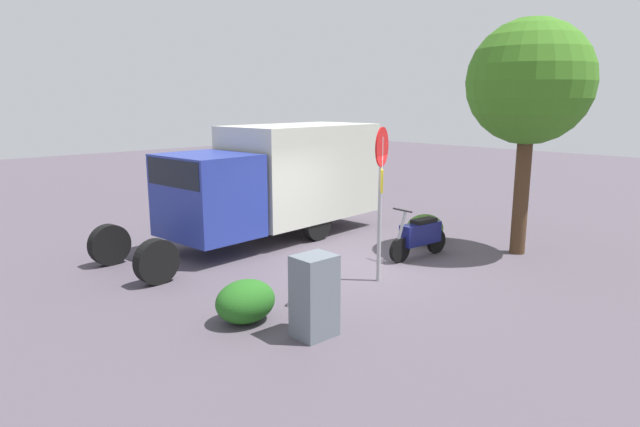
# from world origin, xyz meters

# --- Properties ---
(ground_plane) EXTENTS (60.00, 60.00, 0.00)m
(ground_plane) POSITION_xyz_m (0.00, 0.00, 0.00)
(ground_plane) COLOR #4E454F
(box_truck_near) EXTENTS (7.69, 2.69, 2.91)m
(box_truck_near) POSITION_xyz_m (-0.27, -3.19, 1.61)
(box_truck_near) COLOR black
(box_truck_near) RESTS_ON ground
(motorcycle) EXTENTS (1.81, 0.55, 1.20)m
(motorcycle) POSITION_xyz_m (-1.50, 0.51, 0.52)
(motorcycle) COLOR black
(motorcycle) RESTS_ON ground
(stop_sign) EXTENTS (0.71, 0.33, 3.05)m
(stop_sign) POSITION_xyz_m (0.47, 0.95, 2.03)
(stop_sign) COLOR #9E9EA3
(stop_sign) RESTS_ON ground
(street_tree) EXTENTS (2.79, 2.79, 5.34)m
(street_tree) POSITION_xyz_m (-3.47, 1.89, 3.91)
(street_tree) COLOR #47301E
(street_tree) RESTS_ON ground
(utility_cabinet) EXTENTS (0.62, 0.53, 1.27)m
(utility_cabinet) POSITION_xyz_m (3.17, 1.95, 0.64)
(utility_cabinet) COLOR slate
(utility_cabinet) RESTS_ON ground
(bike_rack_hoop) EXTENTS (0.85, 0.13, 0.85)m
(bike_rack_hoop) POSITION_xyz_m (2.29, 0.80, 0.00)
(bike_rack_hoop) COLOR #B7B7BC
(bike_rack_hoop) RESTS_ON ground
(shrub_near_sign) EXTENTS (1.02, 0.84, 0.70)m
(shrub_near_sign) POSITION_xyz_m (3.62, 0.79, 0.35)
(shrub_near_sign) COLOR #23601C
(shrub_near_sign) RESTS_ON ground
(shrub_mid_verge) EXTENTS (1.06, 0.87, 0.73)m
(shrub_mid_verge) POSITION_xyz_m (-2.67, -0.20, 0.36)
(shrub_mid_verge) COLOR #3B6421
(shrub_mid_verge) RESTS_ON ground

